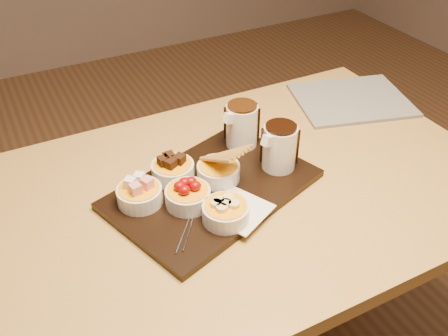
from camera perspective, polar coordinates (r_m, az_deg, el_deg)
name	(u,v)px	position (r m, az deg, el deg)	size (l,w,h in m)	color
dining_table	(247,213)	(1.25, 2.65, -5.20)	(1.20, 0.80, 0.75)	#BD9346
serving_board	(213,189)	(1.15, -1.32, -2.44)	(0.46, 0.30, 0.02)	black
napkin	(238,210)	(1.08, 1.66, -4.81)	(0.12, 0.12, 0.00)	white
bowl_marshmallows	(140,195)	(1.11, -9.61, -3.11)	(0.10, 0.10, 0.04)	white
bowl_cake	(173,171)	(1.17, -5.85, -0.31)	(0.10, 0.10, 0.04)	white
bowl_strawberries	(188,197)	(1.09, -4.14, -3.32)	(0.10, 0.10, 0.04)	white
bowl_biscotti	(218,172)	(1.16, -0.64, -0.47)	(0.10, 0.10, 0.04)	white
bowl_bananas	(226,213)	(1.05, 0.19, -5.15)	(0.10, 0.10, 0.04)	white
pitcher_dark_chocolate	(280,148)	(1.18, 6.36, 2.33)	(0.08, 0.08, 0.11)	silver
pitcher_milk_chocolate	(242,126)	(1.26, 2.04, 4.85)	(0.08, 0.08, 0.11)	silver
fondue_skewers	(193,210)	(1.08, -3.59, -4.78)	(0.26, 0.03, 0.01)	silver
newspaper	(351,100)	(1.56, 14.34, 7.56)	(0.33, 0.26, 0.01)	beige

